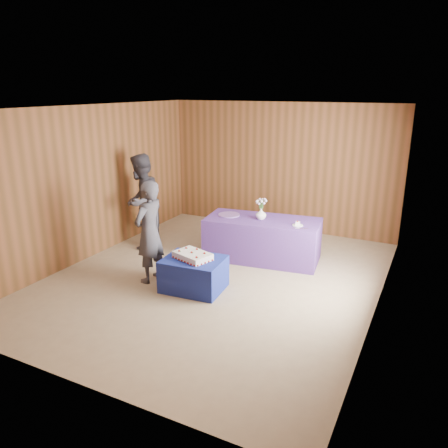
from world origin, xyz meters
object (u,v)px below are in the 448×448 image
Objects in this scene: guest_left at (149,232)px; vase at (261,214)px; serving_table at (262,239)px; cake_table at (194,274)px; sheet_cake at (193,256)px; guest_right at (142,201)px.

vase is at bearing 146.27° from guest_left.
serving_table is 2.12m from guest_left.
vase is (0.44, 1.62, 0.60)m from cake_table.
sheet_cake is 1.71m from vase.
vase is 0.12× the size of guest_left.
serving_table is 0.47m from vase.
sheet_cake is at bearing 94.18° from guest_left.
guest_left is at bearing -161.23° from sheet_cake.
cake_table is 0.30m from sheet_cake.
guest_left reaches higher than vase.
vase is 2.04m from guest_left.
sheet_cake is 0.82m from guest_left.
cake_table is 2.31m from guest_right.
cake_table is 0.45× the size of serving_table.
guest_left is at bearing 24.05° from guest_right.
cake_table is 1.36× the size of sheet_cake.
guest_right reaches higher than sheet_cake.
guest_left is 0.90× the size of guest_right.
guest_right reaches higher than guest_left.
vase reaches higher than cake_table.
guest_right reaches higher than vase.
cake_table is at bearing 31.85° from sheet_cake.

